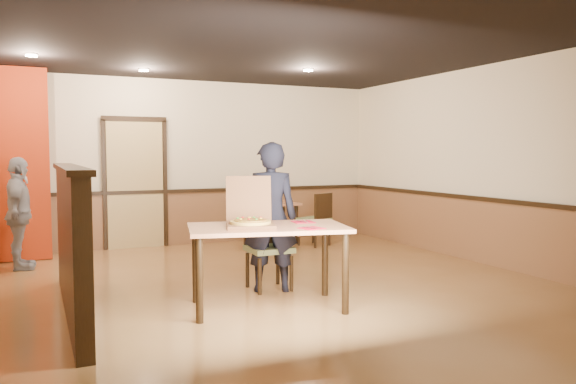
% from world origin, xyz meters
% --- Properties ---
extents(floor, '(7.00, 7.00, 0.00)m').
position_xyz_m(floor, '(0.00, 0.00, 0.00)').
color(floor, '#A4733F').
rests_on(floor, ground).
extents(ceiling, '(7.00, 7.00, 0.00)m').
position_xyz_m(ceiling, '(0.00, 0.00, 2.80)').
color(ceiling, black).
rests_on(ceiling, wall_back).
extents(wall_back, '(7.00, 0.00, 7.00)m').
position_xyz_m(wall_back, '(0.00, 3.50, 1.40)').
color(wall_back, beige).
rests_on(wall_back, floor).
extents(wall_right, '(0.00, 7.00, 7.00)m').
position_xyz_m(wall_right, '(3.50, 0.00, 1.40)').
color(wall_right, beige).
rests_on(wall_right, floor).
extents(wainscot_back, '(7.00, 0.04, 0.90)m').
position_xyz_m(wainscot_back, '(0.00, 3.47, 0.45)').
color(wainscot_back, brown).
rests_on(wainscot_back, floor).
extents(chair_rail_back, '(7.00, 0.06, 0.06)m').
position_xyz_m(chair_rail_back, '(0.00, 3.45, 0.92)').
color(chair_rail_back, black).
rests_on(chair_rail_back, wall_back).
extents(wainscot_right, '(0.04, 7.00, 0.90)m').
position_xyz_m(wainscot_right, '(3.47, 0.00, 0.45)').
color(wainscot_right, brown).
rests_on(wainscot_right, floor).
extents(chair_rail_right, '(0.06, 7.00, 0.06)m').
position_xyz_m(chair_rail_right, '(3.45, 0.00, 0.92)').
color(chair_rail_right, black).
rests_on(chair_rail_right, wall_right).
extents(back_door, '(0.90, 0.06, 2.10)m').
position_xyz_m(back_door, '(-0.80, 3.46, 1.05)').
color(back_door, tan).
rests_on(back_door, wall_back).
extents(booth_partition, '(0.20, 3.10, 1.44)m').
position_xyz_m(booth_partition, '(-2.00, -0.20, 0.74)').
color(booth_partition, black).
rests_on(booth_partition, floor).
extents(spot_a, '(0.14, 0.14, 0.02)m').
position_xyz_m(spot_a, '(-2.30, 1.80, 2.78)').
color(spot_a, '#FFDEB2').
rests_on(spot_a, ceiling).
extents(spot_b, '(0.14, 0.14, 0.02)m').
position_xyz_m(spot_b, '(-0.80, 2.50, 2.78)').
color(spot_b, '#FFDEB2').
rests_on(spot_b, ceiling).
extents(spot_c, '(0.14, 0.14, 0.02)m').
position_xyz_m(spot_c, '(1.40, 1.50, 2.78)').
color(spot_c, '#FFDEB2').
rests_on(spot_c, ceiling).
extents(main_table, '(1.72, 1.21, 0.84)m').
position_xyz_m(main_table, '(-0.19, -0.80, 0.73)').
color(main_table, tan).
rests_on(main_table, floor).
extents(diner_chair, '(0.47, 0.47, 0.95)m').
position_xyz_m(diner_chair, '(0.12, -0.01, 0.52)').
color(diner_chair, olive).
rests_on(diner_chair, floor).
extents(side_chair_left, '(0.57, 0.57, 0.95)m').
position_xyz_m(side_chair_left, '(1.07, 2.37, 0.52)').
color(side_chair_left, olive).
rests_on(side_chair_left, floor).
extents(side_chair_right, '(0.58, 0.58, 0.90)m').
position_xyz_m(side_chair_right, '(2.01, 2.38, 0.49)').
color(side_chair_right, olive).
rests_on(side_chair_right, floor).
extents(side_table, '(0.70, 0.70, 0.70)m').
position_xyz_m(side_table, '(1.53, 2.99, 0.53)').
color(side_table, tan).
rests_on(side_table, floor).
extents(diner, '(0.72, 0.59, 1.69)m').
position_xyz_m(diner, '(0.11, -0.15, 0.84)').
color(diner, black).
rests_on(diner, floor).
extents(passerby, '(0.44, 0.92, 1.52)m').
position_xyz_m(passerby, '(-2.51, 2.32, 0.76)').
color(passerby, '#9898A0').
rests_on(passerby, floor).
extents(pizza_box, '(0.60, 0.66, 0.49)m').
position_xyz_m(pizza_box, '(-0.36, -0.76, 0.90)').
color(pizza_box, brown).
rests_on(pizza_box, main_table).
extents(pizza, '(0.45, 0.45, 0.03)m').
position_xyz_m(pizza, '(-0.38, -0.81, 0.89)').
color(pizza, gold).
rests_on(pizza, pizza_box).
extents(napkin_near, '(0.25, 0.25, 0.01)m').
position_xyz_m(napkin_near, '(0.12, -1.15, 0.84)').
color(napkin_near, red).
rests_on(napkin_near, main_table).
extents(napkin_far, '(0.24, 0.24, 0.01)m').
position_xyz_m(napkin_far, '(0.27, -0.67, 0.84)').
color(napkin_far, red).
rests_on(napkin_far, main_table).
extents(condiment, '(0.05, 0.05, 0.13)m').
position_xyz_m(condiment, '(1.57, 2.99, 0.77)').
color(condiment, brown).
rests_on(condiment, side_table).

